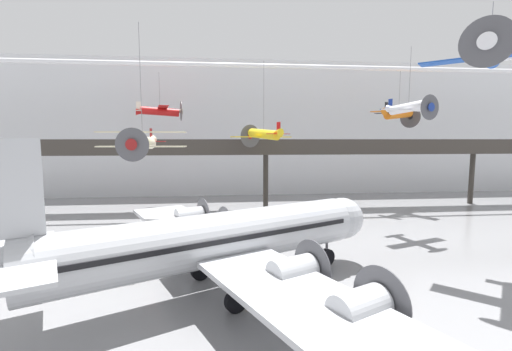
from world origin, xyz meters
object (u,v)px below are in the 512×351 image
Objects in this scene: suspended_plane_orange_highwing at (399,114)px; suspended_plane_red_highwing at (160,111)px; suspended_plane_yellow_lowwing at (264,134)px; airliner_silver_main at (210,241)px; suspended_plane_cream_biplane at (142,141)px; suspended_plane_white_twin at (409,108)px; suspended_plane_blue_trainer at (490,53)px.

suspended_plane_orange_highwing is 1.01× the size of suspended_plane_red_highwing.
suspended_plane_red_highwing is 16.07m from suspended_plane_yellow_lowwing.
airliner_silver_main is 2.69× the size of suspended_plane_cream_biplane.
suspended_plane_cream_biplane is (-24.39, -5.12, -3.20)m from suspended_plane_white_twin.
suspended_plane_white_twin is 0.94× the size of suspended_plane_red_highwing.
suspended_plane_white_twin is at bearing -141.22° from suspended_plane_blue_trainer.
suspended_plane_yellow_lowwing is (5.51, 19.12, 6.54)m from airliner_silver_main.
suspended_plane_orange_highwing and suspended_plane_red_highwing have the same top height.
suspended_plane_red_highwing is at bearing -170.01° from suspended_plane_cream_biplane.
suspended_plane_red_highwing is at bearing -138.46° from suspended_plane_white_twin.
suspended_plane_cream_biplane is at bearing 176.92° from suspended_plane_orange_highwing.
suspended_plane_red_highwing is (-7.52, 27.97, 9.75)m from airliner_silver_main.
suspended_plane_yellow_lowwing is (13.03, -8.85, -3.21)m from suspended_plane_red_highwing.
airliner_silver_main is at bearing -167.71° from suspended_plane_orange_highwing.
suspended_plane_red_highwing is 0.78× the size of suspended_plane_yellow_lowwing.
suspended_plane_orange_highwing is at bearing 19.12° from airliner_silver_main.
suspended_plane_blue_trainer is at bearing -20.62° from airliner_silver_main.
suspended_plane_blue_trainer and suspended_plane_red_highwing have the same top height.
suspended_plane_cream_biplane is (-23.69, 5.73, -5.78)m from suspended_plane_blue_trainer.
suspended_plane_blue_trainer is 0.73× the size of suspended_plane_yellow_lowwing.
suspended_plane_white_twin is 12.66m from suspended_plane_orange_highwing.
suspended_plane_yellow_lowwing is (-18.68, -4.90, -2.83)m from suspended_plane_orange_highwing.
suspended_plane_orange_highwing reaches higher than suspended_plane_white_twin.
airliner_silver_main is at bearing -74.95° from suspended_plane_white_twin.
suspended_plane_red_highwing is 21.09m from suspended_plane_cream_biplane.
suspended_plane_blue_trainer is at bearing 80.45° from suspended_plane_cream_biplane.
airliner_silver_main is 35.35m from suspended_plane_orange_highwing.
suspended_plane_red_highwing is at bearing 140.40° from suspended_plane_orange_highwing.
suspended_plane_yellow_lowwing is at bearing 141.30° from suspended_plane_cream_biplane.
suspended_plane_blue_trainer is at bearing -58.08° from suspended_plane_red_highwing.
suspended_plane_yellow_lowwing is (10.88, 11.77, 0.67)m from suspended_plane_cream_biplane.
airliner_silver_main is 24.48m from suspended_plane_white_twin.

